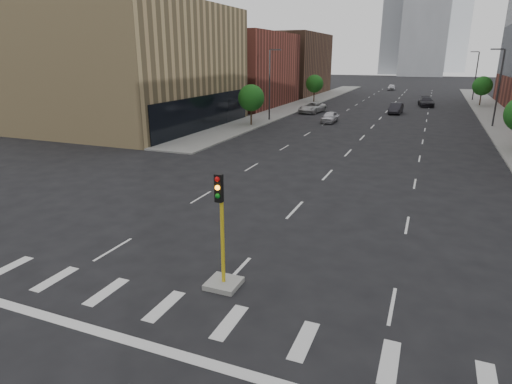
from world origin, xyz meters
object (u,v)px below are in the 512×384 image
Objects in this scene: median_traffic_signal at (223,263)px; car_mid_right at (396,108)px; car_distant at (391,87)px; car_deep_right at (426,102)px; car_far_left at (312,107)px; car_near_left at (330,117)px.

car_mid_right is (1.50, 54.95, -0.19)m from median_traffic_signal.
median_traffic_signal reaches higher than car_mid_right.
median_traffic_signal is at bearing -91.60° from car_distant.
car_mid_right is 12.39m from car_deep_right.
median_traffic_signal reaches higher than car_far_left.
car_near_left is at bearing -52.86° from car_far_left.
car_far_left is at bearing 117.89° from car_near_left.
car_mid_right is at bearing 26.30° from car_far_left.
car_mid_right is (7.15, 12.56, 0.07)m from car_near_left.
car_deep_right is at bearing 53.46° from car_far_left.
median_traffic_signal is 52.32m from car_far_left.
median_traffic_signal is 1.05× the size of car_near_left.
car_near_left is 10.07m from car_far_left.
car_deep_right is (5.41, 66.70, -0.19)m from median_traffic_signal.
median_traffic_signal is 54.97m from car_mid_right.
car_far_left is 51.96m from car_distant.
car_near_left is 0.88× the size of car_mid_right.
car_distant is at bearing 95.36° from car_deep_right.
car_near_left is 0.96× the size of car_distant.
car_far_left is (-10.38, 51.28, -0.18)m from median_traffic_signal.
car_mid_right is 12.43m from car_far_left.
car_far_left is (-11.88, -3.67, 0.01)m from car_mid_right.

